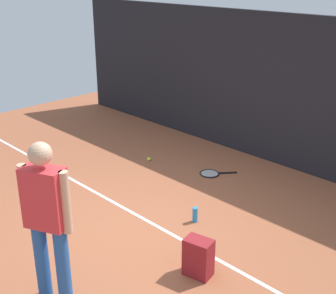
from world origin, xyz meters
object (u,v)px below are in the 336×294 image
(tennis_ball_near_player, at_px, (149,159))
(water_bottle, at_px, (195,215))
(tennis_player, at_px, (47,215))
(backpack, at_px, (199,257))
(tennis_racket, at_px, (211,173))

(tennis_ball_near_player, relative_size, water_bottle, 0.32)
(tennis_player, height_order, tennis_ball_near_player, tennis_player)
(tennis_player, bearing_deg, tennis_ball_near_player, -82.79)
(water_bottle, bearing_deg, backpack, -45.75)
(tennis_ball_near_player, bearing_deg, tennis_player, -57.65)
(tennis_ball_near_player, distance_m, water_bottle, 2.13)
(water_bottle, bearing_deg, tennis_ball_near_player, 154.08)
(tennis_player, height_order, water_bottle, tennis_player)
(backpack, xyz_separation_m, tennis_ball_near_player, (-2.68, 1.72, -0.18))
(backpack, distance_m, water_bottle, 1.10)
(tennis_player, xyz_separation_m, backpack, (0.76, 1.33, -0.76))
(backpack, relative_size, tennis_ball_near_player, 6.67)
(tennis_racket, distance_m, tennis_ball_near_player, 1.17)
(tennis_racket, height_order, tennis_ball_near_player, tennis_ball_near_player)
(backpack, relative_size, water_bottle, 2.14)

